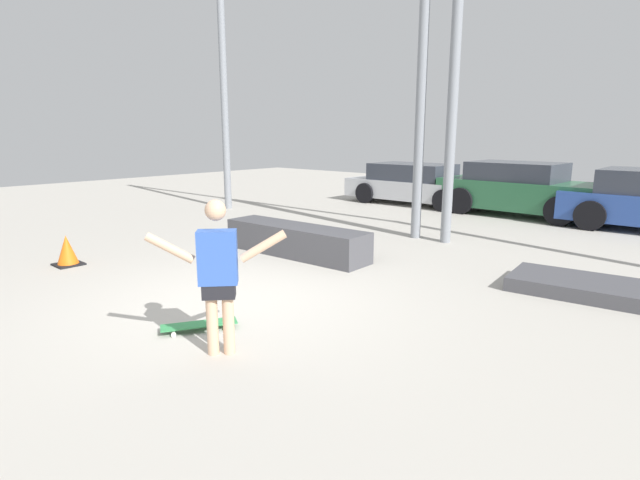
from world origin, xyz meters
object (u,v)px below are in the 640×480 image
object	(u,v)px
skateboard	(199,325)
traffic_cone	(67,251)
manual_pad	(601,289)
parked_car_green	(520,190)
grind_box	(296,240)
parked_car_silver	(415,185)
skateboarder	(218,270)

from	to	relation	value
skateboard	traffic_cone	xyz separation A→B (m)	(-3.98, 0.21, 0.18)
manual_pad	traffic_cone	bearing A→B (deg)	-150.00
skateboard	parked_car_green	size ratio (longest dim) A/B	0.20
grind_box	traffic_cone	bearing A→B (deg)	-127.70
parked_car_silver	parked_car_green	world-z (taller)	parked_car_green
skateboard	manual_pad	size ratio (longest dim) A/B	0.36
parked_car_green	traffic_cone	xyz separation A→B (m)	(-3.72, -10.10, -0.44)
skateboard	traffic_cone	bearing A→B (deg)	117.29
parked_car_silver	parked_car_green	bearing A→B (deg)	-1.43
parked_car_silver	traffic_cone	distance (m)	10.18
skateboarder	parked_car_green	size ratio (longest dim) A/B	0.37
skateboard	parked_car_silver	distance (m)	10.95
grind_box	traffic_cone	xyz separation A→B (m)	(-2.34, -3.03, -0.02)
traffic_cone	parked_car_silver	bearing A→B (deg)	87.02
traffic_cone	grind_box	bearing A→B (deg)	52.30
skateboarder	parked_car_green	bearing A→B (deg)	48.03
parked_car_green	traffic_cone	bearing A→B (deg)	-107.99
parked_car_silver	parked_car_green	distance (m)	3.20
manual_pad	parked_car_green	size ratio (longest dim) A/B	0.55
manual_pad	traffic_cone	xyz separation A→B (m)	(-7.06, -4.07, 0.15)
grind_box	skateboarder	bearing A→B (deg)	-56.13
manual_pad	parked_car_green	world-z (taller)	parked_car_green
skateboard	parked_car_silver	xyz separation A→B (m)	(-3.45, 10.37, 0.54)
skateboarder	grind_box	distance (m)	4.19
skateboard	manual_pad	world-z (taller)	manual_pad
parked_car_silver	traffic_cone	bearing A→B (deg)	-93.19
skateboarder	parked_car_silver	xyz separation A→B (m)	(-4.12, 10.58, -0.26)
grind_box	traffic_cone	size ratio (longest dim) A/B	5.72
skateboard	grind_box	bearing A→B (deg)	57.17
skateboard	parked_car_silver	bearing A→B (deg)	48.69
parked_car_silver	traffic_cone	world-z (taller)	parked_car_silver
grind_box	parked_car_green	xyz separation A→B (m)	(1.38, 7.07, 0.42)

